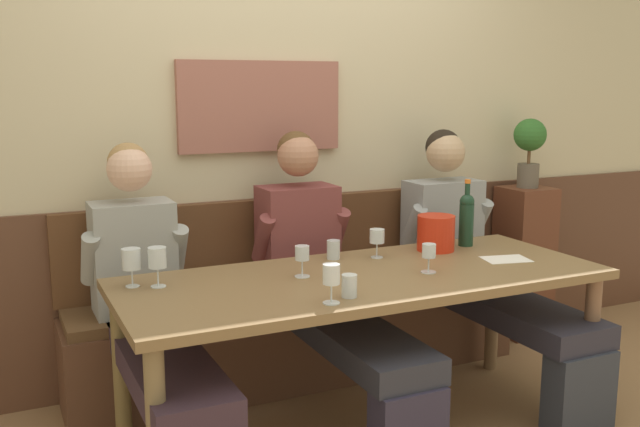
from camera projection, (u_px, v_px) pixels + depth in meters
room_wall_back at (280, 110)px, 3.78m from camera, size 6.80×0.12×2.80m
wood_wainscot_panel at (286, 281)px, 3.90m from camera, size 6.80×0.03×0.94m
wall_bench at (302, 326)px, 3.75m from camera, size 2.41×0.42×0.94m
dining_table at (364, 292)px, 3.08m from camera, size 2.11×0.83×0.73m
person_left_seat at (149, 301)px, 3.02m from camera, size 0.47×1.26×1.28m
person_right_seat at (325, 275)px, 3.37m from camera, size 0.49×1.26×1.30m
person_center_left_seat at (478, 259)px, 3.74m from camera, size 0.52×1.26×1.29m
ice_bucket at (436, 233)px, 3.49m from camera, size 0.18×0.18×0.17m
wine_bottle_amber_mid at (466, 218)px, 3.58m from camera, size 0.07×0.07×0.34m
wine_glass_left_end at (429, 253)px, 3.08m from camera, size 0.07×0.07×0.13m
wine_glass_center_front at (331, 276)px, 2.64m from camera, size 0.07×0.07×0.15m
wine_glass_center_rear at (131, 261)px, 2.86m from camera, size 0.08×0.08×0.16m
wine_glass_mid_right at (302, 255)px, 3.01m from camera, size 0.07×0.07×0.13m
wine_glass_by_bottle at (157, 259)px, 2.86m from camera, size 0.07×0.07×0.16m
wine_glass_near_bucket at (377, 238)px, 3.34m from camera, size 0.07×0.07×0.14m
water_tumbler_right at (332, 250)px, 3.33m from camera, size 0.06×0.06×0.09m
water_tumbler_center at (349, 286)px, 2.73m from camera, size 0.06×0.06×0.09m
tasting_sheet_left_guest at (506, 259)px, 3.32m from camera, size 0.24×0.19×0.00m
corner_pedestal at (523, 262)px, 4.38m from camera, size 0.28×0.28×0.92m
potted_plant at (530, 145)px, 4.25m from camera, size 0.19×0.19×0.41m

